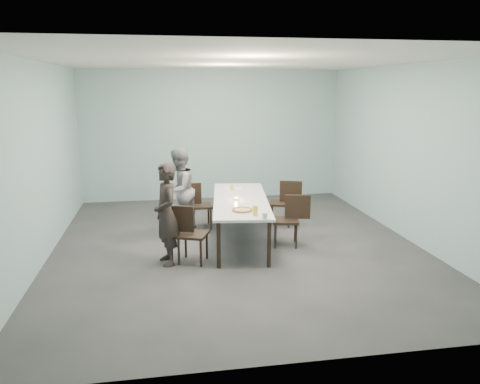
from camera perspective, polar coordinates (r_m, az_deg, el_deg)
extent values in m
plane|color=#333335|center=(7.93, -0.45, -6.49)|extent=(7.00, 7.00, 0.00)
cube|color=#92B6B8|center=(11.02, -3.41, 6.91)|extent=(6.00, 0.02, 3.00)
cube|color=#92B6B8|center=(4.22, 7.20, -2.60)|extent=(6.00, 0.02, 3.00)
cube|color=#92B6B8|center=(7.69, -23.16, 3.40)|extent=(0.02, 7.00, 3.00)
cube|color=#92B6B8|center=(8.58, 19.80, 4.53)|extent=(0.02, 7.00, 3.00)
cube|color=white|center=(7.50, -0.49, 15.70)|extent=(6.00, 7.00, 0.02)
cube|color=white|center=(7.94, 0.06, -0.98)|extent=(1.23, 2.69, 0.04)
cylinder|color=black|center=(6.87, -2.63, -6.46)|extent=(0.06, 0.06, 0.71)
cylinder|color=black|center=(9.21, -2.56, -1.47)|extent=(0.06, 0.06, 0.71)
cylinder|color=black|center=(6.90, 3.57, -6.38)|extent=(0.06, 0.06, 0.71)
cylinder|color=black|center=(9.23, 2.04, -1.43)|extent=(0.06, 0.06, 0.71)
cube|color=black|center=(7.11, -5.78, -5.20)|extent=(0.54, 0.54, 0.04)
cube|color=black|center=(7.10, -7.30, -3.25)|extent=(0.41, 0.19, 0.40)
cylinder|color=black|center=(7.08, -7.47, -7.25)|extent=(0.04, 0.04, 0.41)
cylinder|color=black|center=(7.38, -6.63, -6.38)|extent=(0.04, 0.04, 0.41)
cylinder|color=black|center=(6.98, -4.80, -7.47)|extent=(0.04, 0.04, 0.41)
cylinder|color=black|center=(7.29, -4.07, -6.57)|extent=(0.04, 0.04, 0.41)
cube|color=black|center=(8.78, -4.84, -1.70)|extent=(0.43, 0.43, 0.04)
cube|color=black|center=(8.71, -6.12, -0.22)|extent=(0.42, 0.05, 0.40)
cylinder|color=black|center=(8.66, -5.81, -3.46)|extent=(0.04, 0.04, 0.41)
cylinder|color=black|center=(8.99, -6.02, -2.87)|extent=(0.04, 0.04, 0.41)
cylinder|color=black|center=(8.70, -3.58, -3.35)|extent=(0.04, 0.04, 0.41)
cylinder|color=black|center=(9.02, -3.87, -2.77)|extent=(0.04, 0.04, 0.41)
cube|color=black|center=(7.84, 5.61, -3.48)|extent=(0.51, 0.51, 0.04)
cube|color=black|center=(7.79, 7.04, -1.80)|extent=(0.42, 0.14, 0.40)
cylinder|color=black|center=(8.08, 6.74, -4.69)|extent=(0.04, 0.04, 0.41)
cylinder|color=black|center=(7.75, 6.87, -5.44)|extent=(0.04, 0.04, 0.41)
cylinder|color=black|center=(8.07, 4.32, -4.67)|extent=(0.04, 0.04, 0.41)
cylinder|color=black|center=(7.74, 4.35, -5.42)|extent=(0.04, 0.04, 0.41)
cube|color=black|center=(8.98, 4.97, -1.38)|extent=(0.53, 0.53, 0.04)
cube|color=black|center=(8.92, 6.21, 0.08)|extent=(0.41, 0.17, 0.40)
cylinder|color=black|center=(9.19, 6.07, -2.52)|extent=(0.04, 0.04, 0.41)
cylinder|color=black|center=(8.87, 5.96, -3.09)|extent=(0.04, 0.04, 0.41)
cylinder|color=black|center=(9.21, 3.96, -2.44)|extent=(0.04, 0.04, 0.41)
cylinder|color=black|center=(8.89, 3.77, -3.01)|extent=(0.04, 0.04, 0.41)
imported|color=black|center=(7.01, -8.97, -2.69)|extent=(0.49, 0.63, 1.53)
imported|color=gray|center=(8.58, -7.46, 0.22)|extent=(0.89, 0.94, 1.54)
cylinder|color=white|center=(7.14, 0.28, -2.32)|extent=(0.34, 0.34, 0.01)
cylinder|color=#D8C47B|center=(7.14, 0.28, -2.22)|extent=(0.30, 0.30, 0.01)
torus|color=brown|center=(7.14, 0.28, -2.18)|extent=(0.32, 0.32, 0.03)
cylinder|color=white|center=(7.38, 0.57, -1.83)|extent=(0.18, 0.18, 0.01)
cylinder|color=gold|center=(6.89, 1.88, -2.29)|extent=(0.08, 0.08, 0.15)
cylinder|color=silver|center=(6.74, 3.03, -2.91)|extent=(0.08, 0.08, 0.09)
cylinder|color=silver|center=(7.83, -0.49, -0.90)|extent=(0.06, 0.06, 0.03)
cylinder|color=orange|center=(7.82, -0.49, -0.73)|extent=(0.04, 0.04, 0.01)
cylinder|color=gold|center=(8.62, -0.98, 0.53)|extent=(0.07, 0.07, 0.08)
cube|color=silver|center=(8.71, -0.82, 0.41)|extent=(0.33, 0.26, 0.01)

